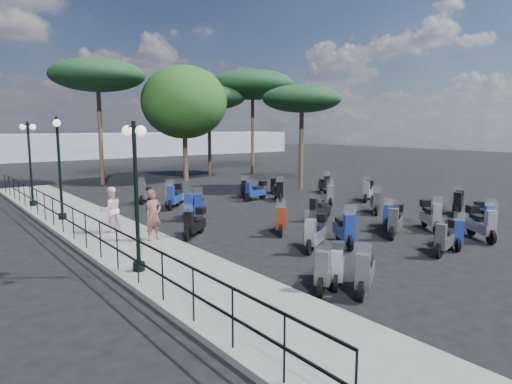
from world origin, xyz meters
TOP-DOWN VIEW (x-y plane):
  - ground at (0.00, 0.00)m, footprint 120.00×120.00m
  - sidewalk at (-6.50, 3.00)m, footprint 3.00×30.00m
  - railing at (-7.80, 2.80)m, footprint 0.04×26.04m
  - lamp_post_0 at (-7.40, -2.44)m, footprint 0.32×1.16m
  - lamp_post_1 at (-7.20, 5.92)m, footprint 0.52×1.21m
  - lamp_post_2 at (-7.48, 10.15)m, footprint 0.55×1.14m
  - woman at (-5.67, 0.40)m, footprint 0.69×0.52m
  - pedestrian_far at (-6.39, 2.42)m, footprint 0.81×0.64m
  - scooter_0 at (-3.64, -6.03)m, footprint 1.31×1.15m
  - scooter_1 at (-4.14, -6.13)m, footprint 1.51×1.06m
  - scooter_2 at (-1.81, -3.40)m, footprint 1.62×1.06m
  - scooter_3 at (-4.05, 0.46)m, footprint 1.39×1.13m
  - scooter_4 at (-1.98, 6.13)m, footprint 1.40×1.48m
  - scooter_5 at (-2.45, 8.46)m, footprint 1.25×1.40m
  - scooter_6 at (1.07, -6.19)m, footprint 1.64×0.72m
  - scooter_7 at (-0.70, -3.63)m, footprint 1.13×1.65m
  - scooter_8 at (-1.24, -1.01)m, footprint 1.19×1.38m
  - scooter_9 at (-2.50, 3.40)m, footprint 1.43×1.37m
  - scooter_10 at (-2.20, 3.34)m, footprint 1.12×1.56m
  - scooter_11 at (-1.67, 6.75)m, footprint 1.38×0.85m
  - scooter_12 at (2.03, -5.94)m, footprint 1.25×1.17m
  - scooter_13 at (3.73, -4.01)m, footprint 1.24×1.49m
  - scooter_14 at (1.77, -3.84)m, footprint 1.64×1.04m
  - scooter_15 at (1.66, -0.10)m, footprint 1.55×0.59m
  - scooter_16 at (2.65, 6.83)m, footprint 0.98×1.45m
  - scooter_17 at (3.53, 4.89)m, footprint 0.97×1.55m
  - scooter_18 at (3.75, -5.95)m, footprint 1.21×1.59m
  - scooter_19 at (5.54, -5.14)m, footprint 1.25×1.26m
  - scooter_20 at (2.58, -2.88)m, footprint 1.36×1.10m
  - scooter_21 at (4.49, 2.17)m, footprint 1.05×1.52m
  - scooter_22 at (5.12, 7.01)m, footprint 1.33×0.89m
  - scooter_23 at (2.57, 5.60)m, footprint 1.64×0.62m
  - scooter_26 at (7.39, -3.08)m, footprint 1.66×0.96m
  - scooter_27 at (4.73, -0.61)m, footprint 1.30×1.22m
  - scooter_28 at (7.22, 1.84)m, footprint 1.58×1.04m
  - scooter_29 at (7.45, 5.29)m, footprint 0.99×1.56m
  - scooter_30 at (-3.58, -6.86)m, footprint 1.51×1.06m
  - broadleaf_tree at (3.89, 15.81)m, footprint 6.11×6.11m
  - pine_0 at (7.18, 17.81)m, footprint 5.82×5.82m
  - pine_1 at (10.60, 16.64)m, footprint 6.85×6.85m
  - pine_2 at (-1.71, 17.23)m, footprint 6.19×6.19m
  - pine_3 at (7.59, 7.50)m, footprint 4.92×4.92m
  - distant_hills at (0.00, 45.00)m, footprint 70.00×8.00m

SIDE VIEW (x-z plane):
  - ground at x=0.00m, z-range 0.00..0.00m
  - sidewalk at x=-6.50m, z-range 0.00..0.15m
  - scooter_22 at x=5.12m, z-range -0.18..1.01m
  - scooter_11 at x=-1.67m, z-range -0.18..1.02m
  - scooter_15 at x=1.66m, z-range -0.19..1.05m
  - scooter_12 at x=2.03m, z-range -0.20..1.09m
  - scooter_16 at x=2.65m, z-range -0.20..1.11m
  - scooter_20 at x=2.58m, z-range -0.20..1.11m
  - scooter_27 at x=4.73m, z-range -0.21..1.14m
  - scooter_17 at x=3.53m, z-range -0.21..1.15m
  - scooter_8 at x=-1.24m, z-range -0.21..1.16m
  - scooter_29 at x=7.45m, z-range -0.21..1.17m
  - scooter_0 at x=-3.64m, z-range -0.16..1.11m
  - scooter_21 at x=4.49m, z-range -0.21..1.17m
  - scooter_1 at x=-4.14m, z-range -0.21..1.17m
  - scooter_30 at x=-3.58m, z-range -0.21..1.17m
  - scooter_19 at x=5.54m, z-range -0.16..1.13m
  - scooter_5 at x=-2.45m, z-range -0.21..1.19m
  - scooter_3 at x=-4.05m, z-range -0.16..1.14m
  - scooter_23 at x=2.57m, z-range -0.16..1.16m
  - scooter_10 at x=-2.20m, z-range -0.22..1.22m
  - scooter_6 at x=1.07m, z-range -0.16..1.17m
  - scooter_9 at x=-2.50m, z-range -0.23..1.26m
  - scooter_7 at x=-0.70m, z-range -0.23..1.26m
  - scooter_28 at x=7.22m, z-range -0.17..1.22m
  - scooter_13 at x=3.73m, z-range -0.17..1.24m
  - scooter_26 at x=7.39m, z-range -0.17..1.24m
  - scooter_2 at x=-1.81m, z-range -0.18..1.25m
  - scooter_14 at x=1.77m, z-range -0.18..1.25m
  - scooter_18 at x=3.75m, z-range -0.18..1.28m
  - scooter_4 at x=-1.98m, z-range -0.18..1.30m
  - railing at x=-7.80m, z-range 0.35..1.45m
  - pedestrian_far at x=-6.39m, z-range 0.15..1.80m
  - woman at x=-5.67m, z-range 0.15..1.86m
  - distant_hills at x=0.00m, z-range 0.00..3.00m
  - lamp_post_0 at x=-7.40m, z-range 0.43..4.37m
  - lamp_post_2 at x=-7.48m, z-range 0.43..4.45m
  - lamp_post_1 at x=-7.20m, z-range 0.44..4.63m
  - pine_3 at x=7.59m, z-range 2.36..8.85m
  - broadleaf_tree at x=3.89m, z-range 1.51..9.74m
  - pine_0 at x=7.18m, z-range 2.57..9.80m
  - pine_1 at x=10.60m, z-range 3.01..11.47m
  - pine_2 at x=-1.71m, z-range 3.07..11.43m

